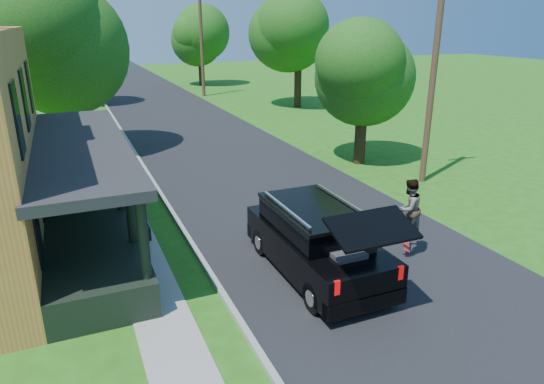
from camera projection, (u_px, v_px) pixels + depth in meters
name	position (u px, v px, depth m)	size (l,w,h in m)	color
ground	(393.00, 289.00, 12.22)	(140.00, 140.00, 0.00)	#245A12
street	(193.00, 131.00, 29.55)	(8.00, 120.00, 0.02)	black
curb	(125.00, 137.00, 28.05)	(0.15, 120.00, 0.12)	gray
sidewalk	(97.00, 140.00, 27.47)	(1.30, 120.00, 0.03)	gray
black_suv	(317.00, 241.00, 12.68)	(2.07, 5.34, 2.49)	black
skateboarder	(409.00, 209.00, 13.34)	(0.95, 0.81, 1.71)	black
skateboard	(406.00, 240.00, 13.89)	(0.49, 0.57, 0.59)	#99140D
tree_left_mid	(43.00, 28.00, 22.35)	(7.30, 7.07, 9.32)	black
tree_left_far	(66.00, 36.00, 36.83)	(4.90, 4.80, 7.81)	black
tree_right_near	(364.00, 63.00, 21.50)	(4.73, 4.62, 7.01)	black
tree_right_mid	(298.00, 26.00, 35.88)	(6.29, 6.31, 9.10)	black
tree_right_far	(199.00, 31.00, 48.95)	(6.47, 6.70, 8.14)	black
utility_pole_near	(435.00, 63.00, 18.80)	(1.58, 0.27, 9.39)	#503625
utility_pole_far	(201.00, 41.00, 41.91)	(1.78, 0.52, 9.08)	#503625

